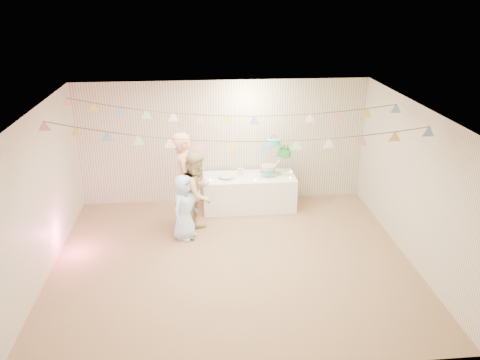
{
  "coord_description": "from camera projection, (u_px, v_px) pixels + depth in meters",
  "views": [
    {
      "loc": [
        -0.49,
        -6.8,
        4.33
      ],
      "look_at": [
        0.2,
        0.8,
        1.15
      ],
      "focal_mm": 35.0,
      "sensor_mm": 36.0,
      "label": 1
    }
  ],
  "objects": [
    {
      "name": "tealight_1",
      "position": [
        232.0,
        173.0,
        9.72
      ],
      "size": [
        0.04,
        0.04,
        0.03
      ],
      "primitive_type": "cylinder",
      "color": "#FFD88C",
      "rests_on": "table"
    },
    {
      "name": "table",
      "position": [
        249.0,
        192.0,
        9.73
      ],
      "size": [
        1.89,
        0.76,
        0.71
      ],
      "primitive_type": "cube",
      "color": "white",
      "rests_on": "floor"
    },
    {
      "name": "floor",
      "position": [
        233.0,
        261.0,
        7.95
      ],
      "size": [
        6.0,
        6.0,
        0.0
      ],
      "primitive_type": "plane",
      "color": "#866648",
      "rests_on": "ground"
    },
    {
      "name": "left_wall",
      "position": [
        38.0,
        198.0,
        7.2
      ],
      "size": [
        5.0,
        5.0,
        0.0
      ],
      "primitive_type": "plane",
      "color": "silver",
      "rests_on": "ground"
    },
    {
      "name": "ceiling",
      "position": [
        232.0,
        111.0,
        6.95
      ],
      "size": [
        6.0,
        6.0,
        0.0
      ],
      "primitive_type": "plane",
      "color": "silver",
      "rests_on": "ground"
    },
    {
      "name": "tealight_4",
      "position": [
        290.0,
        178.0,
        9.49
      ],
      "size": [
        0.04,
        0.04,
        0.03
      ],
      "primitive_type": "cylinder",
      "color": "#FFD88C",
      "rests_on": "table"
    },
    {
      "name": "tealight_0",
      "position": [
        210.0,
        180.0,
        9.38
      ],
      "size": [
        0.04,
        0.04,
        0.03
      ],
      "primitive_type": "cylinder",
      "color": "#FFD88C",
      "rests_on": "table"
    },
    {
      "name": "posy",
      "position": [
        241.0,
        170.0,
        9.57
      ],
      "size": [
        0.15,
        0.15,
        0.17
      ],
      "primitive_type": null,
      "color": "white",
      "rests_on": "table"
    },
    {
      "name": "bunting_front",
      "position": [
        233.0,
        133.0,
        6.88
      ],
      "size": [
        5.6,
        0.9,
        0.36
      ],
      "primitive_type": null,
      "color": "#72A5E5",
      "rests_on": "ceiling"
    },
    {
      "name": "cake_stand",
      "position": [
        276.0,
        154.0,
        9.51
      ],
      "size": [
        0.72,
        0.43,
        0.81
      ],
      "primitive_type": null,
      "color": "silver",
      "rests_on": "table"
    },
    {
      "name": "person_adult_b",
      "position": [
        198.0,
        193.0,
        8.58
      ],
      "size": [
        0.9,
        0.97,
        1.61
      ],
      "primitive_type": "imported",
      "rotation": [
        0.0,
        0.0,
        1.11
      ],
      "color": "tan",
      "rests_on": "floor"
    },
    {
      "name": "bunting_back",
      "position": [
        227.0,
        110.0,
        8.06
      ],
      "size": [
        5.6,
        1.1,
        0.4
      ],
      "primitive_type": null,
      "color": "pink",
      "rests_on": "ceiling"
    },
    {
      "name": "tealight_3",
      "position": [
        265.0,
        171.0,
        9.82
      ],
      "size": [
        0.04,
        0.04,
        0.03
      ],
      "primitive_type": "cylinder",
      "color": "#FFD88C",
      "rests_on": "table"
    },
    {
      "name": "person_child",
      "position": [
        184.0,
        207.0,
        8.46
      ],
      "size": [
        0.66,
        0.72,
        1.24
      ],
      "primitive_type": "imported",
      "rotation": [
        0.0,
        0.0,
        1.0
      ],
      "color": "#B4D9FF",
      "rests_on": "floor"
    },
    {
      "name": "platter",
      "position": [
        227.0,
        176.0,
        9.49
      ],
      "size": [
        0.32,
        0.32,
        0.02
      ],
      "primitive_type": "cylinder",
      "color": "white",
      "rests_on": "table"
    },
    {
      "name": "cake_top_tier",
      "position": [
        274.0,
        144.0,
        9.39
      ],
      "size": [
        0.25,
        0.25,
        0.19
      ],
      "primitive_type": null,
      "color": "#3FB4C9",
      "rests_on": "cake_stand"
    },
    {
      "name": "person_adult_a",
      "position": [
        186.0,
        181.0,
        8.76
      ],
      "size": [
        0.45,
        0.69,
        1.89
      ],
      "primitive_type": "imported",
      "rotation": [
        0.0,
        0.0,
        1.57
      ],
      "color": "#E19E75",
      "rests_on": "floor"
    },
    {
      "name": "right_wall",
      "position": [
        413.0,
        184.0,
        7.71
      ],
      "size": [
        5.0,
        5.0,
        0.0
      ],
      "primitive_type": "plane",
      "color": "silver",
      "rests_on": "ground"
    },
    {
      "name": "tealight_2",
      "position": [
        255.0,
        180.0,
        9.39
      ],
      "size": [
        0.04,
        0.04,
        0.03
      ],
      "primitive_type": "cylinder",
      "color": "#FFD88C",
      "rests_on": "table"
    },
    {
      "name": "front_wall",
      "position": [
        249.0,
        283.0,
        5.16
      ],
      "size": [
        6.0,
        6.0,
        0.0
      ],
      "primitive_type": "plane",
      "color": "silver",
      "rests_on": "ground"
    },
    {
      "name": "back_wall",
      "position": [
        223.0,
        143.0,
        9.75
      ],
      "size": [
        6.0,
        6.0,
        0.0
      ],
      "primitive_type": "plane",
      "color": "silver",
      "rests_on": "ground"
    },
    {
      "name": "tealight_5",
      "position": [
        291.0,
        171.0,
        9.8
      ],
      "size": [
        0.04,
        0.04,
        0.03
      ],
      "primitive_type": "cylinder",
      "color": "#FFD88C",
      "rests_on": "table"
    },
    {
      "name": "cake_bottom",
      "position": [
        269.0,
        170.0,
        9.57
      ],
      "size": [
        0.31,
        0.31,
        0.15
      ],
      "primitive_type": null,
      "color": "#28A5BF",
      "rests_on": "cake_stand"
    },
    {
      "name": "cake_middle",
      "position": [
        284.0,
        155.0,
        9.63
      ],
      "size": [
        0.27,
        0.27,
        0.22
      ],
      "primitive_type": null,
      "color": "green",
      "rests_on": "cake_stand"
    }
  ]
}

